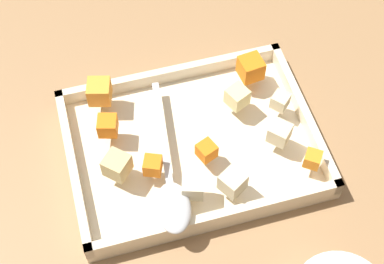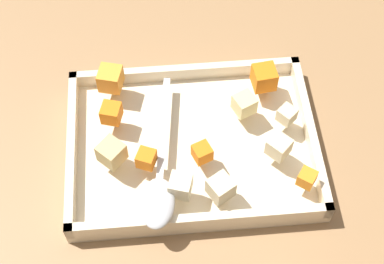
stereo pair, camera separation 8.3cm
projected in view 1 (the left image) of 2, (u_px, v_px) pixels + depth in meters
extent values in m
plane|color=#936D47|center=(186.00, 161.00, 0.86)|extent=(4.00, 4.00, 0.00)
cube|color=beige|center=(192.00, 147.00, 0.87)|extent=(0.36, 0.27, 0.01)
cube|color=beige|center=(217.00, 218.00, 0.78)|extent=(0.36, 0.01, 0.03)
cube|color=beige|center=(170.00, 74.00, 0.92)|extent=(0.36, 0.01, 0.03)
cube|color=beige|center=(73.00, 168.00, 0.82)|extent=(0.01, 0.27, 0.03)
cube|color=beige|center=(304.00, 114.00, 0.87)|extent=(0.01, 0.27, 0.03)
cube|color=orange|center=(313.00, 159.00, 0.80)|extent=(0.03, 0.03, 0.02)
cube|color=orange|center=(99.00, 91.00, 0.86)|extent=(0.04, 0.04, 0.03)
cube|color=orange|center=(153.00, 165.00, 0.80)|extent=(0.03, 0.03, 0.02)
cube|color=orange|center=(108.00, 126.00, 0.83)|extent=(0.03, 0.03, 0.03)
cube|color=orange|center=(207.00, 151.00, 0.81)|extent=(0.03, 0.03, 0.02)
cube|color=orange|center=(251.00, 68.00, 0.88)|extent=(0.04, 0.04, 0.03)
cube|color=beige|center=(280.00, 101.00, 0.86)|extent=(0.03, 0.03, 0.02)
cube|color=#E0CC89|center=(237.00, 97.00, 0.86)|extent=(0.04, 0.04, 0.03)
cube|color=tan|center=(117.00, 165.00, 0.79)|extent=(0.05, 0.05, 0.03)
cube|color=beige|center=(193.00, 187.00, 0.78)|extent=(0.04, 0.04, 0.03)
cube|color=beige|center=(280.00, 133.00, 0.82)|extent=(0.04, 0.04, 0.03)
cube|color=beige|center=(233.00, 182.00, 0.78)|extent=(0.04, 0.04, 0.03)
ellipsoid|color=silver|center=(173.00, 208.00, 0.77)|extent=(0.06, 0.08, 0.02)
cube|color=silver|center=(162.00, 132.00, 0.84)|extent=(0.03, 0.18, 0.01)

